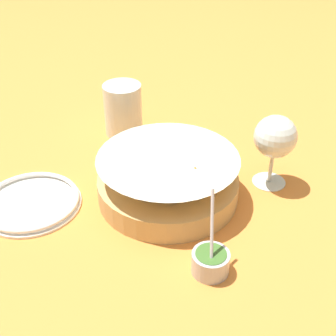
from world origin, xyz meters
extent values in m
plane|color=orange|center=(0.00, 0.00, 0.00)|extent=(4.00, 4.00, 0.00)
cylinder|color=tan|center=(0.02, 0.01, 0.02)|extent=(0.25, 0.25, 0.04)
cone|color=#EDE5C6|center=(0.02, 0.01, 0.04)|extent=(0.25, 0.25, 0.08)
cylinder|color=#3D842D|center=(0.02, 0.01, 0.02)|extent=(0.19, 0.19, 0.01)
pyramid|color=#CC8E42|center=(0.07, 0.00, 0.06)|extent=(0.05, 0.07, 0.06)
pyramid|color=#CC8E42|center=(-0.01, 0.05, 0.05)|extent=(0.07, 0.07, 0.05)
pyramid|color=#CC8E42|center=(-0.01, -0.04, 0.06)|extent=(0.09, 0.09, 0.06)
cylinder|color=#B7B7BC|center=(-0.16, -0.06, 0.02)|extent=(0.06, 0.06, 0.03)
cylinder|color=#42702D|center=(-0.16, -0.06, 0.02)|extent=(0.05, 0.05, 0.02)
cylinder|color=#B7B7BC|center=(-0.15, -0.06, 0.07)|extent=(0.06, 0.01, 0.11)
cylinder|color=silver|center=(0.07, -0.18, 0.00)|extent=(0.06, 0.06, 0.00)
cylinder|color=silver|center=(0.07, -0.18, 0.03)|extent=(0.01, 0.01, 0.06)
sphere|color=silver|center=(0.07, -0.18, 0.10)|extent=(0.08, 0.08, 0.08)
sphere|color=#DBD17A|center=(0.07, -0.18, 0.09)|extent=(0.05, 0.05, 0.05)
cylinder|color=silver|center=(0.25, 0.11, 0.06)|extent=(0.08, 0.08, 0.11)
cylinder|color=#935119|center=(0.25, 0.11, 0.04)|extent=(0.07, 0.07, 0.08)
torus|color=silver|center=(0.30, 0.11, 0.06)|extent=(0.08, 0.01, 0.08)
cylinder|color=white|center=(-0.01, 0.25, 0.00)|extent=(0.17, 0.17, 0.01)
torus|color=white|center=(-0.01, 0.25, 0.01)|extent=(0.17, 0.17, 0.01)
camera|label=1|loc=(-0.65, -0.01, 0.52)|focal=50.00mm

